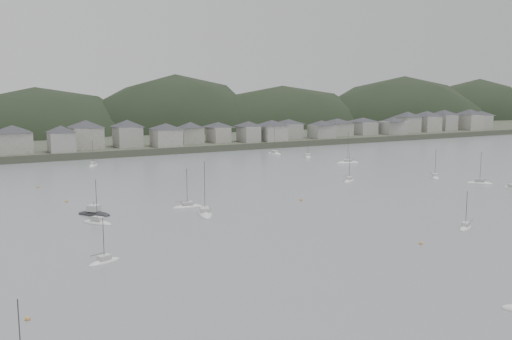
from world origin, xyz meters
TOP-DOWN VIEW (x-y plane):
  - ground at (0.00, 0.00)m, footprint 900.00×900.00m
  - far_shore_land at (0.00, 295.00)m, footprint 900.00×250.00m
  - forested_ridge at (4.83, 269.40)m, footprint 851.55×103.94m
  - waterfront_town at (50.59, 183.34)m, footprint 451.48×28.46m
  - moored_fleet at (0.43, 61.91)m, footprint 195.86×178.44m
  - motor_launch_far at (-47.49, 66.07)m, footprint 7.90×8.17m
  - mooring_buoys at (-9.48, 45.78)m, footprint 153.30×110.68m

SIDE VIEW (x-z plane):
  - forested_ridge at x=4.83m, z-range -62.57..40.00m
  - ground at x=0.00m, z-range 0.00..0.00m
  - mooring_buoys at x=-9.48m, z-range -0.20..0.50m
  - moored_fleet at x=0.43m, z-range -6.49..6.84m
  - motor_launch_far at x=-47.49m, z-range -1.71..2.28m
  - far_shore_land at x=0.00m, z-range 0.00..3.00m
  - waterfront_town at x=50.59m, z-range 2.20..15.12m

